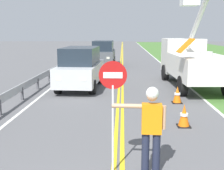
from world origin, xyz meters
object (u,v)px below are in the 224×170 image
at_px(utility_bucket_truck, 191,60).
at_px(traffic_cone_mid, 177,95).
at_px(oncoming_suv_nearest, 81,68).
at_px(traffic_cone_lead, 184,116).
at_px(stop_sign_paddle, 113,92).
at_px(flagger_worker, 151,125).
at_px(oncoming_suv_second, 103,53).

bearing_deg(utility_bucket_truck, traffic_cone_mid, -109.68).
height_order(oncoming_suv_nearest, traffic_cone_lead, oncoming_suv_nearest).
relative_size(stop_sign_paddle, utility_bucket_truck, 0.34).
xyz_separation_m(flagger_worker, oncoming_suv_nearest, (-2.72, 8.99, 0.01)).
relative_size(flagger_worker, utility_bucket_truck, 0.27).
xyz_separation_m(stop_sign_paddle, oncoming_suv_nearest, (-1.96, 8.96, -0.65)).
relative_size(stop_sign_paddle, oncoming_suv_nearest, 0.50).
bearing_deg(stop_sign_paddle, utility_bucket_truck, 68.78).
bearing_deg(traffic_cone_mid, oncoming_suv_nearest, 145.64).
distance_m(flagger_worker, utility_bucket_truck, 10.40).
height_order(flagger_worker, oncoming_suv_nearest, oncoming_suv_nearest).
xyz_separation_m(flagger_worker, traffic_cone_mid, (1.66, 5.99, -0.71)).
height_order(stop_sign_paddle, traffic_cone_mid, stop_sign_paddle).
bearing_deg(stop_sign_paddle, oncoming_suv_second, 94.40).
xyz_separation_m(flagger_worker, utility_bucket_truck, (3.07, 9.93, 0.35)).
height_order(utility_bucket_truck, oncoming_suv_second, utility_bucket_truck).
height_order(utility_bucket_truck, oncoming_suv_nearest, utility_bucket_truck).
distance_m(flagger_worker, traffic_cone_mid, 6.26).
distance_m(oncoming_suv_nearest, traffic_cone_lead, 7.25).
xyz_separation_m(utility_bucket_truck, oncoming_suv_nearest, (-5.80, -0.94, -0.34)).
height_order(stop_sign_paddle, utility_bucket_truck, utility_bucket_truck).
xyz_separation_m(stop_sign_paddle, traffic_cone_mid, (2.43, 5.95, -1.37)).
relative_size(utility_bucket_truck, traffic_cone_mid, 9.83).
bearing_deg(traffic_cone_mid, flagger_worker, -105.52).
height_order(stop_sign_paddle, oncoming_suv_nearest, stop_sign_paddle).
bearing_deg(traffic_cone_mid, oncoming_suv_second, 106.60).
relative_size(utility_bucket_truck, oncoming_suv_nearest, 1.47).
bearing_deg(stop_sign_paddle, traffic_cone_mid, 67.78).
relative_size(utility_bucket_truck, oncoming_suv_second, 1.49).
bearing_deg(utility_bucket_truck, oncoming_suv_nearest, -170.82).
height_order(flagger_worker, stop_sign_paddle, stop_sign_paddle).
xyz_separation_m(stop_sign_paddle, utility_bucket_truck, (3.84, 9.89, -0.31)).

